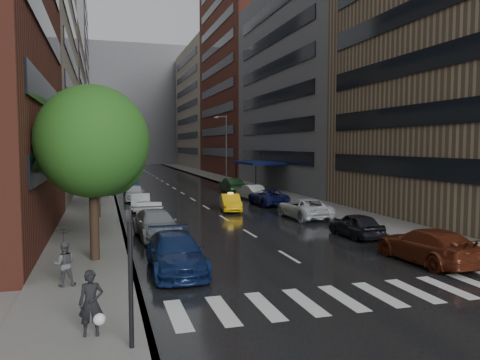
% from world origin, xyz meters
% --- Properties ---
extents(ground, '(220.00, 220.00, 0.00)m').
position_xyz_m(ground, '(0.00, 0.00, 0.00)').
color(ground, gray).
rests_on(ground, ground).
extents(road, '(14.00, 140.00, 0.01)m').
position_xyz_m(road, '(0.00, 50.00, 0.01)').
color(road, black).
rests_on(road, ground).
extents(sidewalk_left, '(4.00, 140.00, 0.15)m').
position_xyz_m(sidewalk_left, '(-9.00, 50.00, 0.07)').
color(sidewalk_left, gray).
rests_on(sidewalk_left, ground).
extents(sidewalk_right, '(4.00, 140.00, 0.15)m').
position_xyz_m(sidewalk_right, '(9.00, 50.00, 0.07)').
color(sidewalk_right, gray).
rests_on(sidewalk_right, ground).
extents(crosswalk, '(13.15, 2.80, 0.01)m').
position_xyz_m(crosswalk, '(0.20, -2.00, 0.01)').
color(crosswalk, silver).
rests_on(crosswalk, ground).
extents(buildings_left, '(8.00, 108.00, 38.00)m').
position_xyz_m(buildings_left, '(-15.00, 58.79, 15.99)').
color(buildings_left, maroon).
rests_on(buildings_left, ground).
extents(buildings_right, '(8.05, 109.10, 36.00)m').
position_xyz_m(buildings_right, '(15.00, 56.70, 15.03)').
color(buildings_right, '#937A5B').
rests_on(buildings_right, ground).
extents(building_far, '(40.00, 14.00, 32.00)m').
position_xyz_m(building_far, '(0.00, 118.00, 16.00)').
color(building_far, slate).
rests_on(building_far, ground).
extents(tree_near, '(4.87, 4.87, 7.76)m').
position_xyz_m(tree_near, '(-8.60, 5.36, 5.31)').
color(tree_near, '#382619').
rests_on(tree_near, ground).
extents(tree_mid, '(5.43, 5.43, 8.66)m').
position_xyz_m(tree_mid, '(-8.60, 18.05, 5.93)').
color(tree_mid, '#382619').
rests_on(tree_mid, ground).
extents(tree_far, '(4.39, 4.39, 7.00)m').
position_xyz_m(tree_far, '(-8.60, 29.89, 4.78)').
color(tree_far, '#382619').
rests_on(tree_far, ground).
extents(taxi, '(2.01, 4.22, 1.34)m').
position_xyz_m(taxi, '(1.37, 19.33, 0.67)').
color(taxi, '#F7B70D').
rests_on(taxi, ground).
extents(parked_cars_left, '(2.52, 35.51, 1.54)m').
position_xyz_m(parked_cars_left, '(-5.40, 16.08, 0.75)').
color(parked_cars_left, '#10204C').
rests_on(parked_cars_left, ground).
extents(parked_cars_right, '(2.59, 37.53, 1.56)m').
position_xyz_m(parked_cars_right, '(5.40, 16.46, 0.73)').
color(parked_cars_right, '#602413').
rests_on(parked_cars_right, ground).
extents(ped_bag_walker, '(0.69, 0.48, 1.74)m').
position_xyz_m(ped_bag_walker, '(-8.56, -3.22, 0.99)').
color(ped_bag_walker, black).
rests_on(ped_bag_walker, sidewalk_left).
extents(ped_black_umbrella, '(0.96, 0.98, 2.09)m').
position_xyz_m(ped_black_umbrella, '(-9.59, 1.61, 1.40)').
color(ped_black_umbrella, '#4E4E53').
rests_on(ped_black_umbrella, sidewalk_left).
extents(traffic_light, '(0.18, 0.15, 3.45)m').
position_xyz_m(traffic_light, '(-7.60, -4.27, 2.23)').
color(traffic_light, black).
rests_on(traffic_light, sidewalk_left).
extents(street_lamp_left, '(1.74, 0.22, 9.00)m').
position_xyz_m(street_lamp_left, '(-7.72, 30.00, 4.89)').
color(street_lamp_left, gray).
rests_on(street_lamp_left, sidewalk_left).
extents(street_lamp_right, '(1.74, 0.22, 9.00)m').
position_xyz_m(street_lamp_right, '(7.72, 45.00, 4.89)').
color(street_lamp_right, gray).
rests_on(street_lamp_right, sidewalk_right).
extents(awning, '(4.00, 8.00, 3.12)m').
position_xyz_m(awning, '(8.98, 35.00, 3.13)').
color(awning, navy).
rests_on(awning, sidewalk_right).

